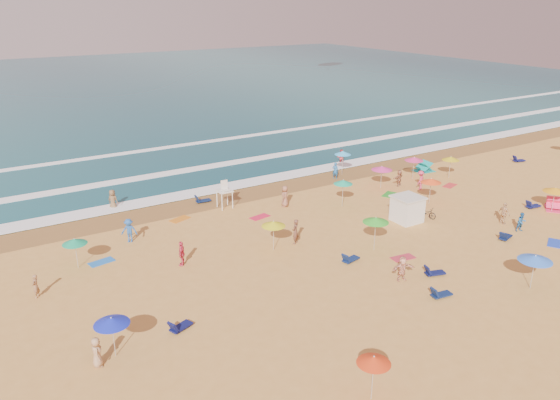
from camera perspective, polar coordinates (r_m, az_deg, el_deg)
ground at (r=42.04m, az=7.35°, el=-3.69°), size 220.00×220.00×0.00m
ocean at (r=117.46m, az=-19.61°, el=10.86°), size 220.00×140.00×0.18m
wet_sand at (r=51.60m, az=-1.33°, el=1.10°), size 220.00×220.00×0.00m
surf_foam at (r=58.99m, az=-5.67°, el=3.59°), size 200.00×18.70×0.05m
cabana at (r=45.13m, az=13.14°, el=-0.98°), size 2.00×2.00×2.00m
cabana_roof at (r=44.77m, az=13.25°, el=0.28°), size 2.20×2.20×0.12m
bicycle at (r=46.43m, az=15.03°, el=-1.27°), size 1.13×1.82×0.90m
lifeguard_stand at (r=47.01m, az=-5.81°, el=0.40°), size 1.20×1.20×2.10m
beach_umbrellas at (r=43.53m, az=13.55°, el=-0.29°), size 56.73×30.42×0.75m
loungers at (r=42.72m, az=13.20°, el=-3.43°), size 45.61×23.30×0.34m
towels at (r=39.52m, az=6.94°, el=-5.27°), size 41.66×28.29×0.03m
popup_tents at (r=55.29m, az=20.51°, el=1.76°), size 3.87×16.07×1.20m
beachgoers at (r=44.52m, az=3.38°, el=-0.99°), size 35.26×24.18×2.14m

